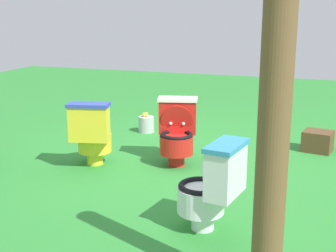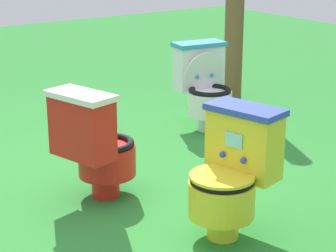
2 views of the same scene
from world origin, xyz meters
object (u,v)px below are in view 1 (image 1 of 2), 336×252
at_px(toilet_white, 212,186).
at_px(small_crate, 318,141).
at_px(toilet_yellow, 92,133).
at_px(wooden_post, 273,149).
at_px(toilet_red, 177,131).
at_px(lemon_bucket, 146,124).

height_order(toilet_white, small_crate, toilet_white).
relative_size(toilet_white, toilet_yellow, 1.00).
height_order(wooden_post, small_crate, wooden_post).
xyz_separation_m(toilet_white, small_crate, (2.47, -0.69, -0.25)).
height_order(toilet_red, wooden_post, wooden_post).
relative_size(toilet_white, small_crate, 2.17).
relative_size(toilet_white, toilet_red, 1.00).
bearing_deg(toilet_yellow, toilet_red, 11.77).
xyz_separation_m(toilet_red, wooden_post, (-2.23, -1.30, 0.57)).
distance_m(toilet_yellow, small_crate, 2.70).
distance_m(toilet_white, small_crate, 2.58).
bearing_deg(wooden_post, lemon_bucket, 32.28).
bearing_deg(small_crate, toilet_white, 164.47).
xyz_separation_m(wooden_post, small_crate, (3.24, -0.16, -0.82)).
bearing_deg(small_crate, toilet_red, 124.55).
bearing_deg(toilet_yellow, toilet_white, -47.34).
xyz_separation_m(toilet_white, wooden_post, (-0.76, -0.52, 0.57)).
height_order(toilet_yellow, lemon_bucket, toilet_yellow).
distance_m(wooden_post, lemon_bucket, 4.08).
height_order(toilet_red, toilet_yellow, same).
bearing_deg(toilet_red, lemon_bucket, -68.88).
distance_m(toilet_white, wooden_post, 1.08).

